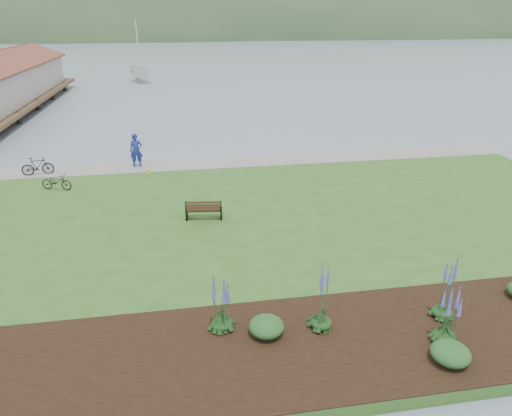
{
  "coord_description": "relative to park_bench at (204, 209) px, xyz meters",
  "views": [
    {
      "loc": [
        -3.0,
        -19.36,
        8.73
      ],
      "look_at": [
        -0.13,
        -2.29,
        1.3
      ],
      "focal_mm": 32.0,
      "sensor_mm": 36.0,
      "label": 1
    }
  ],
  "objects": [
    {
      "name": "garden_bed",
      "position": [
        5.23,
        -8.7,
        -0.46
      ],
      "size": [
        24.0,
        4.4,
        0.04
      ],
      "primitive_type": "cube",
      "color": "black",
      "rests_on": "lawn"
    },
    {
      "name": "shrub_0",
      "position": [
        1.24,
        -8.09,
        -0.19
      ],
      "size": [
        1.0,
        1.0,
        0.5
      ],
      "primitive_type": "ellipsoid",
      "color": "#1E4C21",
      "rests_on": "garden_bed"
    },
    {
      "name": "pannier",
      "position": [
        -2.69,
        6.7,
        -0.35
      ],
      "size": [
        0.19,
        0.27,
        0.27
      ],
      "primitive_type": "cube",
      "rotation": [
        0.0,
        0.0,
        0.14
      ],
      "color": "yellow",
      "rests_on": "lawn"
    },
    {
      "name": "park_bench",
      "position": [
        0.0,
        0.0,
        0.0
      ],
      "size": [
        1.62,
        0.82,
        0.96
      ],
      "rotation": [
        0.0,
        0.0,
        -0.13
      ],
      "color": "#2F1F12",
      "rests_on": "lawn"
    },
    {
      "name": "echium_4",
      "position": [
        2.83,
        -8.07,
        0.48
      ],
      "size": [
        0.62,
        0.62,
        2.39
      ],
      "color": "#143714",
      "rests_on": "garden_bed"
    },
    {
      "name": "lawn",
      "position": [
        2.23,
        -0.9,
        -0.68
      ],
      "size": [
        34.0,
        20.0,
        0.4
      ],
      "primitive_type": "cube",
      "color": "#2D5C20",
      "rests_on": "ground"
    },
    {
      "name": "person",
      "position": [
        -3.38,
        8.03,
        0.68
      ],
      "size": [
        0.89,
        0.65,
        2.32
      ],
      "primitive_type": "imported",
      "rotation": [
        0.0,
        0.0,
        0.08
      ],
      "color": "navy",
      "rests_on": "lawn"
    },
    {
      "name": "echium_5",
      "position": [
        0.03,
        -7.64,
        0.32
      ],
      "size": [
        0.62,
        0.62,
        1.8
      ],
      "color": "#143714",
      "rests_on": "garden_bed"
    },
    {
      "name": "echium_1",
      "position": [
        6.5,
        -8.17,
        0.41
      ],
      "size": [
        0.62,
        0.62,
        2.23
      ],
      "color": "#143714",
      "rests_on": "garden_bed"
    },
    {
      "name": "far_hillside",
      "position": [
        22.23,
        171.1,
        -0.88
      ],
      "size": [
        580.0,
        80.0,
        38.0
      ],
      "primitive_type": null,
      "color": "#32522E",
      "rests_on": "ground"
    },
    {
      "name": "sailboat",
      "position": [
        -5.63,
        47.56,
        -0.88
      ],
      "size": [
        12.13,
        12.23,
        24.78
      ],
      "primitive_type": "imported",
      "rotation": [
        0.0,
        0.0,
        0.35
      ],
      "color": "silver",
      "rests_on": "ground"
    },
    {
      "name": "bicycle_b",
      "position": [
        -8.71,
        7.51,
        0.03
      ],
      "size": [
        0.74,
        1.74,
        1.02
      ],
      "primitive_type": "imported",
      "rotation": [
        0.0,
        0.0,
        1.73
      ],
      "color": "black",
      "rests_on": "lawn"
    },
    {
      "name": "bicycle_a",
      "position": [
        -7.17,
        4.92,
        -0.06
      ],
      "size": [
        1.01,
        1.69,
        0.83
      ],
      "primitive_type": "imported",
      "rotation": [
        0.0,
        0.0,
        1.27
      ],
      "color": "black",
      "rests_on": "lawn"
    },
    {
      "name": "echium_0",
      "position": [
        5.99,
        -9.16,
        0.33
      ],
      "size": [
        0.62,
        0.62,
        1.82
      ],
      "color": "#143714",
      "rests_on": "garden_bed"
    },
    {
      "name": "shrub_1",
      "position": [
        5.69,
        -9.95,
        -0.19
      ],
      "size": [
        1.01,
        1.01,
        0.51
      ],
      "primitive_type": "ellipsoid",
      "color": "#1E4C21",
      "rests_on": "garden_bed"
    },
    {
      "name": "ground",
      "position": [
        2.23,
        1.1,
        -0.88
      ],
      "size": [
        600.0,
        600.0,
        0.0
      ],
      "primitive_type": "plane",
      "color": "slate",
      "rests_on": "ground"
    },
    {
      "name": "shoreline_path",
      "position": [
        2.23,
        8.0,
        -0.46
      ],
      "size": [
        34.0,
        2.2,
        0.03
      ],
      "primitive_type": "cube",
      "color": "gray",
      "rests_on": "lawn"
    }
  ]
}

